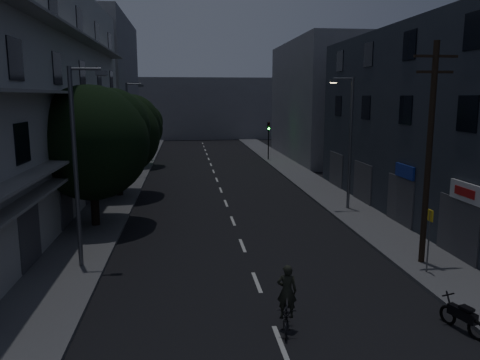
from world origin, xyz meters
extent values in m
plane|color=black|center=(0.00, 25.00, 0.00)|extent=(160.00, 160.00, 0.00)
cube|color=#565659|center=(-7.50, 25.00, 0.07)|extent=(3.00, 90.00, 0.15)
cube|color=#565659|center=(7.50, 25.00, 0.07)|extent=(3.00, 90.00, 0.15)
cube|color=beige|center=(0.00, 2.00, 0.01)|extent=(0.15, 2.00, 0.01)
cube|color=beige|center=(0.00, 6.50, 0.01)|extent=(0.15, 2.00, 0.01)
cube|color=beige|center=(0.00, 11.00, 0.01)|extent=(0.15, 2.00, 0.01)
cube|color=beige|center=(0.00, 15.50, 0.01)|extent=(0.15, 2.00, 0.01)
cube|color=beige|center=(0.00, 20.00, 0.01)|extent=(0.15, 2.00, 0.01)
cube|color=beige|center=(0.00, 24.50, 0.01)|extent=(0.15, 2.00, 0.01)
cube|color=beige|center=(0.00, 29.00, 0.01)|extent=(0.15, 2.00, 0.01)
cube|color=beige|center=(0.00, 33.50, 0.01)|extent=(0.15, 2.00, 0.01)
cube|color=beige|center=(0.00, 38.00, 0.01)|extent=(0.15, 2.00, 0.01)
cube|color=beige|center=(0.00, 42.50, 0.01)|extent=(0.15, 2.00, 0.01)
cube|color=beige|center=(0.00, 47.00, 0.01)|extent=(0.15, 2.00, 0.01)
cube|color=beige|center=(0.00, 51.50, 0.01)|extent=(0.15, 2.00, 0.01)
cube|color=beige|center=(0.00, 56.00, 0.01)|extent=(0.15, 2.00, 0.01)
cube|color=beige|center=(0.00, 60.50, 0.01)|extent=(0.15, 2.00, 0.01)
cube|color=#B0B0AB|center=(-12.00, 18.00, 7.00)|extent=(6.00, 36.00, 14.00)
cube|color=black|center=(-8.98, 9.00, 2.00)|extent=(0.06, 1.60, 1.60)
cube|color=black|center=(-8.98, 15.00, 2.00)|extent=(0.06, 1.60, 1.60)
cube|color=black|center=(-8.98, 21.00, 2.00)|extent=(0.06, 1.60, 1.60)
cube|color=black|center=(-8.98, 27.00, 2.00)|extent=(0.06, 1.60, 1.60)
cube|color=black|center=(-8.98, 33.00, 2.00)|extent=(0.06, 1.60, 1.60)
cube|color=black|center=(-8.98, 9.00, 5.20)|extent=(0.06, 1.60, 1.60)
cube|color=black|center=(-8.98, 15.00, 5.20)|extent=(0.06, 1.60, 1.60)
cube|color=black|center=(-8.98, 21.00, 5.20)|extent=(0.06, 1.60, 1.60)
cube|color=black|center=(-8.98, 27.00, 5.20)|extent=(0.06, 1.60, 1.60)
cube|color=black|center=(-8.98, 33.00, 5.20)|extent=(0.06, 1.60, 1.60)
cube|color=black|center=(-8.98, 9.00, 8.40)|extent=(0.06, 1.60, 1.60)
cube|color=black|center=(-8.98, 15.00, 8.40)|extent=(0.06, 1.60, 1.60)
cube|color=black|center=(-8.98, 21.00, 8.40)|extent=(0.06, 1.60, 1.60)
cube|color=black|center=(-8.98, 27.00, 8.40)|extent=(0.06, 1.60, 1.60)
cube|color=black|center=(-8.98, 33.00, 8.40)|extent=(0.06, 1.60, 1.60)
cube|color=black|center=(-8.98, 15.00, 11.60)|extent=(0.06, 1.60, 1.60)
cube|color=black|center=(-8.98, 21.00, 11.60)|extent=(0.06, 1.60, 1.60)
cube|color=black|center=(-8.98, 27.00, 11.60)|extent=(0.06, 1.60, 1.60)
cube|color=black|center=(-8.98, 33.00, 11.60)|extent=(0.06, 1.60, 1.60)
cube|color=gray|center=(-8.50, 18.00, 4.00)|extent=(1.00, 32.40, 0.12)
cube|color=gray|center=(-8.50, 18.00, 7.20)|extent=(1.00, 32.40, 0.12)
cube|color=gray|center=(-8.50, 18.00, 10.40)|extent=(1.00, 32.40, 0.12)
cube|color=gray|center=(-8.60, 18.00, 3.10)|extent=(0.80, 32.40, 0.12)
cube|color=#424247|center=(-8.97, 9.00, 1.40)|extent=(0.06, 2.40, 2.40)
cube|color=#424247|center=(-8.97, 15.00, 1.40)|extent=(0.06, 2.40, 2.40)
cube|color=#424247|center=(-8.97, 21.00, 1.40)|extent=(0.06, 2.40, 2.40)
cube|color=#424247|center=(-8.97, 27.00, 1.40)|extent=(0.06, 2.40, 2.40)
cube|color=#424247|center=(-8.97, 33.00, 1.40)|extent=(0.06, 2.40, 2.40)
cube|color=#282E37|center=(12.00, 14.00, 5.50)|extent=(6.00, 28.00, 11.00)
cube|color=black|center=(8.98, 8.00, 6.30)|extent=(0.06, 1.40, 1.50)
cube|color=black|center=(8.98, 13.50, 6.30)|extent=(0.06, 1.40, 1.50)
cube|color=black|center=(8.98, 19.00, 6.30)|extent=(0.06, 1.40, 1.50)
cube|color=black|center=(8.98, 24.50, 6.30)|extent=(0.06, 1.40, 1.50)
cube|color=black|center=(8.98, 8.00, 9.60)|extent=(0.06, 1.40, 1.50)
cube|color=black|center=(8.98, 13.50, 9.60)|extent=(0.06, 1.40, 1.50)
cube|color=black|center=(8.98, 19.00, 9.60)|extent=(0.06, 1.40, 1.50)
cube|color=black|center=(8.98, 24.50, 9.60)|extent=(0.06, 1.40, 1.50)
cube|color=#424247|center=(8.97, 8.00, 1.40)|extent=(0.06, 3.00, 2.60)
cube|color=#424247|center=(8.97, 13.50, 1.40)|extent=(0.06, 3.00, 2.60)
cube|color=#424247|center=(8.97, 19.00, 1.40)|extent=(0.06, 3.00, 2.60)
cube|color=#424247|center=(8.97, 24.50, 1.40)|extent=(0.06, 3.00, 2.60)
cube|color=silver|center=(8.90, 7.50, 3.10)|extent=(0.12, 2.20, 0.80)
cube|color=#B21414|center=(8.82, 7.50, 3.10)|extent=(0.02, 1.40, 0.36)
cube|color=navy|center=(8.90, 13.00, 3.10)|extent=(0.12, 2.00, 0.70)
cube|color=slate|center=(-12.00, 48.00, 8.00)|extent=(6.00, 20.00, 16.00)
cube|color=slate|center=(12.00, 42.00, 6.50)|extent=(6.00, 20.00, 13.00)
cube|color=slate|center=(0.00, 70.00, 5.00)|extent=(24.00, 8.00, 10.00)
cylinder|color=black|center=(-7.51, 15.06, 2.17)|extent=(0.44, 0.44, 4.04)
sphere|color=black|center=(-7.51, 15.06, 4.60)|extent=(6.07, 6.07, 6.07)
sphere|color=black|center=(-6.60, 15.82, 5.36)|extent=(4.25, 4.25, 4.25)
sphere|color=black|center=(-8.27, 14.45, 5.05)|extent=(3.94, 3.94, 3.94)
cylinder|color=black|center=(-7.25, 22.85, 2.09)|extent=(0.44, 0.44, 3.87)
sphere|color=black|center=(-7.25, 22.85, 4.41)|extent=(5.83, 5.83, 5.83)
sphere|color=black|center=(-6.38, 23.58, 5.14)|extent=(4.08, 4.08, 4.08)
sphere|color=black|center=(-7.98, 22.27, 4.85)|extent=(3.79, 3.79, 3.79)
cylinder|color=black|center=(-7.33, 37.10, 1.84)|extent=(0.44, 0.44, 3.39)
sphere|color=black|center=(-7.33, 37.10, 3.88)|extent=(5.06, 5.06, 5.06)
sphere|color=black|center=(-6.57, 37.73, 4.51)|extent=(3.54, 3.54, 3.54)
sphere|color=black|center=(-7.96, 36.59, 4.25)|extent=(3.29, 3.29, 3.29)
cylinder|color=black|center=(6.49, 40.39, 1.75)|extent=(0.12, 0.12, 3.20)
cube|color=black|center=(6.49, 40.39, 3.80)|extent=(0.28, 0.22, 0.90)
sphere|color=black|center=(6.49, 40.24, 4.13)|extent=(0.22, 0.22, 0.22)
sphere|color=#3F330C|center=(6.49, 40.24, 3.83)|extent=(0.22, 0.22, 0.22)
sphere|color=#0CFF26|center=(6.49, 40.24, 3.53)|extent=(0.22, 0.22, 0.22)
cylinder|color=black|center=(-6.31, 41.13, 1.75)|extent=(0.12, 0.12, 3.20)
cube|color=black|center=(-6.31, 41.13, 3.80)|extent=(0.28, 0.22, 0.90)
sphere|color=black|center=(-6.31, 40.98, 4.13)|extent=(0.22, 0.22, 0.22)
sphere|color=#3F330C|center=(-6.31, 40.98, 3.83)|extent=(0.22, 0.22, 0.22)
sphere|color=#0CFF26|center=(-6.31, 40.98, 3.53)|extent=(0.22, 0.22, 0.22)
cylinder|color=#585A5F|center=(-6.98, 8.82, 4.15)|extent=(0.18, 0.18, 8.00)
cylinder|color=#585A5F|center=(-6.38, 8.82, 8.05)|extent=(1.20, 0.10, 0.10)
cube|color=#585A5F|center=(-5.78, 8.82, 7.90)|extent=(0.45, 0.25, 0.18)
cube|color=#4C4C4C|center=(-5.78, 8.82, 7.80)|extent=(0.35, 0.18, 0.04)
cylinder|color=#5A5C62|center=(7.38, 17.19, 4.15)|extent=(0.18, 0.18, 8.00)
cylinder|color=#5A5C62|center=(6.78, 17.19, 8.05)|extent=(1.20, 0.10, 0.10)
cube|color=#5A5C62|center=(6.18, 17.19, 7.90)|extent=(0.45, 0.25, 0.18)
cube|color=#FFD88C|center=(6.18, 17.19, 7.80)|extent=(0.35, 0.18, 0.04)
cylinder|color=#515458|center=(-7.44, 30.89, 4.15)|extent=(0.18, 0.18, 8.00)
cylinder|color=#515458|center=(-6.84, 30.89, 8.05)|extent=(1.20, 0.10, 0.10)
cube|color=#515458|center=(-6.24, 30.89, 7.90)|extent=(0.45, 0.25, 0.18)
cube|color=#4C4C4C|center=(-6.24, 30.89, 7.80)|extent=(0.35, 0.18, 0.04)
cylinder|color=black|center=(7.17, 7.54, 4.65)|extent=(0.24, 0.24, 9.00)
cube|color=black|center=(7.17, 7.54, 8.55)|extent=(1.80, 0.10, 0.10)
cube|color=black|center=(7.17, 7.54, 7.95)|extent=(1.50, 0.10, 0.10)
cylinder|color=#595B60|center=(6.79, 6.41, 1.40)|extent=(0.06, 0.06, 2.50)
cube|color=yellow|center=(6.79, 6.41, 2.45)|extent=(0.05, 0.35, 0.45)
torus|color=black|center=(5.74, 1.56, 0.26)|extent=(0.27, 0.63, 0.62)
torus|color=black|center=(5.44, 2.58, 0.26)|extent=(0.27, 0.63, 0.62)
cube|color=black|center=(5.59, 2.07, 0.55)|extent=(0.49, 0.99, 0.31)
cube|color=black|center=(5.63, 1.95, 0.78)|extent=(0.37, 0.46, 0.09)
cylinder|color=black|center=(5.45, 2.54, 0.66)|extent=(0.16, 0.38, 0.74)
cube|color=black|center=(5.43, 2.62, 0.93)|extent=(0.48, 0.17, 0.04)
imported|color=black|center=(0.33, 2.76, 0.43)|extent=(0.91, 1.72, 0.86)
imported|color=black|center=(0.33, 2.76, 1.25)|extent=(0.67, 0.52, 1.65)
camera|label=1|loc=(-2.61, -10.21, 7.01)|focal=35.00mm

